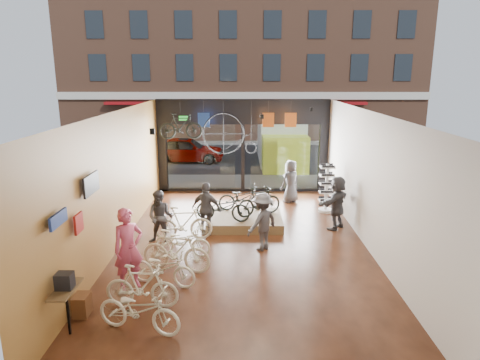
{
  "coord_description": "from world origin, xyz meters",
  "views": [
    {
      "loc": [
        -0.02,
        -11.39,
        4.78
      ],
      "look_at": [
        -0.09,
        1.4,
        1.6
      ],
      "focal_mm": 32.0,
      "sensor_mm": 36.0,
      "label": 1
    }
  ],
  "objects_px": {
    "floor_bike_1": "(142,286)",
    "customer_3": "(262,222)",
    "floor_bike_4": "(182,241)",
    "display_bike_right": "(243,198)",
    "customer_2": "(207,209)",
    "floor_bike_0": "(139,310)",
    "display_platform": "(245,221)",
    "street_car": "(186,149)",
    "hung_bike": "(181,126)",
    "customer_0": "(128,249)",
    "customer_5": "(337,203)",
    "floor_bike_5": "(183,223)",
    "display_bike_mid": "(259,201)",
    "display_bike_left": "(223,207)",
    "floor_bike_2": "(163,268)",
    "customer_1": "(160,217)",
    "sunglasses_rack": "(326,188)",
    "floor_bike_3": "(176,251)",
    "penny_farthing": "(232,135)",
    "customer_4": "(291,181)",
    "box_truck": "(282,141)"
  },
  "relations": [
    {
      "from": "floor_bike_0",
      "to": "customer_3",
      "type": "distance_m",
      "value": 4.68
    },
    {
      "from": "customer_0",
      "to": "customer_1",
      "type": "xyz_separation_m",
      "value": [
        0.22,
        2.65,
        -0.16
      ]
    },
    {
      "from": "floor_bike_5",
      "to": "sunglasses_rack",
      "type": "height_order",
      "value": "sunglasses_rack"
    },
    {
      "from": "floor_bike_0",
      "to": "customer_4",
      "type": "relative_size",
      "value": 1.05
    },
    {
      "from": "display_bike_right",
      "to": "customer_1",
      "type": "distance_m",
      "value": 3.23
    },
    {
      "from": "display_bike_left",
      "to": "sunglasses_rack",
      "type": "height_order",
      "value": "sunglasses_rack"
    },
    {
      "from": "floor_bike_3",
      "to": "hung_bike",
      "type": "bearing_deg",
      "value": 20.24
    },
    {
      "from": "box_truck",
      "to": "display_bike_right",
      "type": "distance_m",
      "value": 8.83
    },
    {
      "from": "floor_bike_5",
      "to": "penny_farthing",
      "type": "height_order",
      "value": "penny_farthing"
    },
    {
      "from": "display_bike_left",
      "to": "customer_0",
      "type": "bearing_deg",
      "value": 163.78
    },
    {
      "from": "customer_2",
      "to": "floor_bike_0",
      "type": "bearing_deg",
      "value": 99.57
    },
    {
      "from": "customer_0",
      "to": "hung_bike",
      "type": "relative_size",
      "value": 1.2
    },
    {
      "from": "customer_0",
      "to": "customer_5",
      "type": "bearing_deg",
      "value": 0.58
    },
    {
      "from": "floor_bike_4",
      "to": "display_bike_right",
      "type": "bearing_deg",
      "value": -16.7
    },
    {
      "from": "display_bike_left",
      "to": "display_bike_mid",
      "type": "height_order",
      "value": "display_bike_mid"
    },
    {
      "from": "penny_farthing",
      "to": "customer_4",
      "type": "bearing_deg",
      "value": -15.24
    },
    {
      "from": "street_car",
      "to": "floor_bike_4",
      "type": "xyz_separation_m",
      "value": [
        1.52,
        -12.64,
        -0.3
      ]
    },
    {
      "from": "floor_bike_3",
      "to": "sunglasses_rack",
      "type": "xyz_separation_m",
      "value": [
        4.61,
        4.78,
        0.34
      ]
    },
    {
      "from": "customer_2",
      "to": "customer_5",
      "type": "height_order",
      "value": "customer_5"
    },
    {
      "from": "customer_2",
      "to": "customer_3",
      "type": "height_order",
      "value": "same"
    },
    {
      "from": "floor_bike_4",
      "to": "sunglasses_rack",
      "type": "distance_m",
      "value": 5.98
    },
    {
      "from": "floor_bike_0",
      "to": "customer_5",
      "type": "distance_m",
      "value": 7.5
    },
    {
      "from": "floor_bike_4",
      "to": "floor_bike_5",
      "type": "xyz_separation_m",
      "value": [
        -0.12,
        1.12,
        0.1
      ]
    },
    {
      "from": "floor_bike_1",
      "to": "customer_2",
      "type": "xyz_separation_m",
      "value": [
        1.02,
        4.19,
        0.35
      ]
    },
    {
      "from": "floor_bike_4",
      "to": "customer_5",
      "type": "relative_size",
      "value": 0.91
    },
    {
      "from": "customer_2",
      "to": "penny_farthing",
      "type": "relative_size",
      "value": 0.81
    },
    {
      "from": "hung_bike",
      "to": "floor_bike_1",
      "type": "bearing_deg",
      "value": 174.69
    },
    {
      "from": "floor_bike_3",
      "to": "display_bike_right",
      "type": "bearing_deg",
      "value": -8.16
    },
    {
      "from": "hung_bike",
      "to": "customer_3",
      "type": "bearing_deg",
      "value": -154.09
    },
    {
      "from": "floor_bike_3",
      "to": "floor_bike_1",
      "type": "bearing_deg",
      "value": 178.79
    },
    {
      "from": "display_platform",
      "to": "street_car",
      "type": "bearing_deg",
      "value": 107.35
    },
    {
      "from": "floor_bike_1",
      "to": "customer_2",
      "type": "distance_m",
      "value": 4.33
    },
    {
      "from": "display_platform",
      "to": "customer_3",
      "type": "relative_size",
      "value": 1.47
    },
    {
      "from": "customer_2",
      "to": "customer_4",
      "type": "relative_size",
      "value": 1.0
    },
    {
      "from": "customer_4",
      "to": "street_car",
      "type": "bearing_deg",
      "value": -91.83
    },
    {
      "from": "floor_bike_1",
      "to": "customer_3",
      "type": "bearing_deg",
      "value": -35.44
    },
    {
      "from": "box_truck",
      "to": "customer_5",
      "type": "relative_size",
      "value": 4.04
    },
    {
      "from": "box_truck",
      "to": "display_bike_right",
      "type": "bearing_deg",
      "value": -103.54
    },
    {
      "from": "display_bike_mid",
      "to": "display_bike_right",
      "type": "distance_m",
      "value": 0.8
    },
    {
      "from": "floor_bike_0",
      "to": "display_bike_mid",
      "type": "xyz_separation_m",
      "value": [
        2.49,
        6.0,
        0.33
      ]
    },
    {
      "from": "floor_bike_0",
      "to": "floor_bike_2",
      "type": "relative_size",
      "value": 1.06
    },
    {
      "from": "floor_bike_2",
      "to": "display_bike_mid",
      "type": "height_order",
      "value": "display_bike_mid"
    },
    {
      "from": "customer_1",
      "to": "hung_bike",
      "type": "height_order",
      "value": "hung_bike"
    },
    {
      "from": "floor_bike_1",
      "to": "floor_bike_5",
      "type": "relative_size",
      "value": 0.92
    },
    {
      "from": "penny_farthing",
      "to": "floor_bike_0",
      "type": "bearing_deg",
      "value": -99.69
    },
    {
      "from": "floor_bike_2",
      "to": "penny_farthing",
      "type": "xyz_separation_m",
      "value": [
        1.44,
        7.27,
        2.08
      ]
    },
    {
      "from": "customer_5",
      "to": "sunglasses_rack",
      "type": "bearing_deg",
      "value": -140.3
    },
    {
      "from": "street_car",
      "to": "display_bike_right",
      "type": "bearing_deg",
      "value": -161.81
    },
    {
      "from": "floor_bike_4",
      "to": "customer_5",
      "type": "distance_m",
      "value": 5.07
    },
    {
      "from": "customer_1",
      "to": "sunglasses_rack",
      "type": "distance_m",
      "value": 6.09
    }
  ]
}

